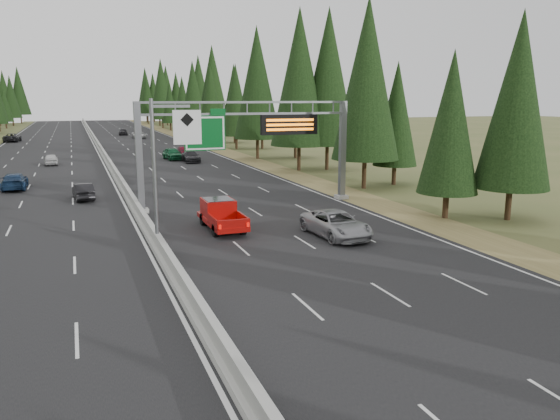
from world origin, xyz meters
The scene contains 17 objects.
road centered at (0.00, 80.00, 0.04)m, with size 32.00×260.00×0.08m, color black.
shoulder_right centered at (17.80, 80.00, 0.03)m, with size 3.60×260.00×0.06m, color olive.
median_barrier centered at (0.00, 80.00, 0.41)m, with size 0.70×260.00×0.85m.
sign_gantry centered at (8.92, 34.88, 5.27)m, with size 16.75×0.98×7.80m.
hov_sign_pole centered at (0.58, 24.97, 4.72)m, with size 2.80×0.50×8.00m.
tree_row_right centered at (21.93, 82.96, 9.29)m, with size 11.46×242.69×18.91m.
silver_minivan centered at (10.24, 24.04, 0.83)m, with size 2.49×5.40×1.50m, color #9F9FA3.
red_pickup centered at (4.40, 28.53, 1.07)m, with size 1.96×5.50×1.79m.
car_ahead_green centered at (8.34, 68.69, 0.87)m, with size 1.87×4.64×1.58m, color #145A32.
car_ahead_dkred centered at (10.43, 70.65, 0.81)m, with size 1.54×4.41×1.45m, color #580C1B.
car_ahead_dkgrey centered at (10.02, 65.08, 0.77)m, with size 1.94×4.77×1.38m, color black.
car_ahead_white centered at (8.66, 110.54, 0.80)m, with size 2.40×5.20×1.44m, color silver.
car_ahead_far centered at (6.58, 121.98, 0.82)m, with size 1.76×4.37×1.49m, color black.
car_onc_near centered at (-3.41, 42.10, 0.73)m, with size 1.38×3.97×1.31m, color black.
car_onc_blue centered at (-9.06, 49.55, 0.80)m, with size 2.02×4.98×1.45m, color navy.
car_onc_white centered at (-6.57, 68.15, 0.76)m, with size 1.60×3.97×1.35m, color silver.
car_onc_far centered at (-14.50, 109.77, 0.86)m, with size 2.59×5.63×1.56m, color black.
Camera 1 is at (-3.89, -4.02, 8.09)m, focal length 35.00 mm.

